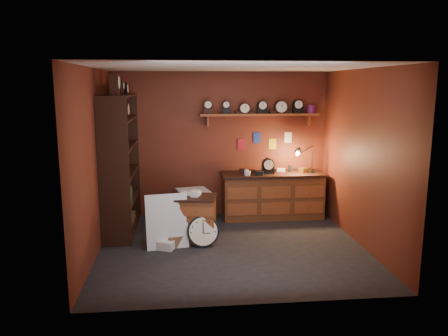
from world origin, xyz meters
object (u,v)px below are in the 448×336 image
Objects in this scene: shelving_unit at (119,158)px; workbench at (272,193)px; big_round_clock at (203,231)px; low_cabinet at (196,217)px.

shelving_unit is 1.35× the size of workbench.
shelving_unit is at bearing 146.24° from big_round_clock.
shelving_unit is 1.64m from low_cabinet.
shelving_unit is 3.16× the size of low_cabinet.
workbench is 3.84× the size of big_round_clock.
shelving_unit reaches higher than low_cabinet.
shelving_unit is at bearing -169.74° from workbench.
shelving_unit is 5.19× the size of big_round_clock.
workbench is (2.73, 0.49, -0.78)m from shelving_unit.
shelving_unit is 2.88m from workbench.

